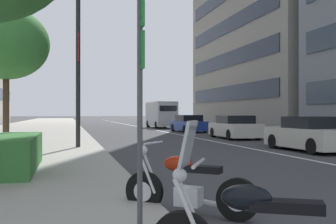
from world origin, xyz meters
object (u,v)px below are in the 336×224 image
motorcycle_under_tarp (187,188)px  street_lamp_with_banners (86,32)px  car_approaching_light (235,128)px  parking_sign_by_curb (140,82)px  car_following_behind (311,135)px  street_tree_near_plaza_corner (6,44)px  delivery_van_ahead (161,114)px  car_lead_in_lane (189,124)px

motorcycle_under_tarp → street_lamp_with_banners: 11.96m
car_approaching_light → parking_sign_by_curb: (-18.22, 8.94, 1.22)m
parking_sign_by_curb → car_following_behind: bearing=-40.9°
parking_sign_by_curb → street_tree_near_plaza_corner: (10.87, 2.88, 2.10)m
parking_sign_by_curb → street_tree_near_plaza_corner: street_tree_near_plaza_corner is taller
car_approaching_light → motorcycle_under_tarp: bearing=156.2°
motorcycle_under_tarp → car_following_behind: car_following_behind is taller
car_following_behind → delivery_van_ahead: bearing=-1.5°
street_lamp_with_banners → street_tree_near_plaza_corner: (-1.64, 2.83, -0.86)m
delivery_van_ahead → street_tree_near_plaza_corner: size_ratio=1.11×
car_lead_in_lane → street_tree_near_plaza_corner: bearing=141.9°
parking_sign_by_curb → street_tree_near_plaza_corner: 11.44m
car_lead_in_lane → motorcycle_under_tarp: bearing=160.7°
motorcycle_under_tarp → delivery_van_ahead: delivery_van_ahead is taller
parking_sign_by_curb → motorcycle_under_tarp: bearing=-33.8°
car_approaching_light → delivery_van_ahead: (18.37, 0.30, 0.77)m
car_approaching_light → car_lead_in_lane: size_ratio=0.93×
motorcycle_under_tarp → delivery_van_ahead: 35.99m
motorcycle_under_tarp → car_approaching_light: 18.58m
delivery_van_ahead → parking_sign_by_curb: bearing=165.1°
car_lead_in_lane → delivery_van_ahead: bearing=-1.9°
car_following_behind → street_lamp_with_banners: street_lamp_with_banners is taller
car_following_behind → street_tree_near_plaza_corner: size_ratio=0.83×
delivery_van_ahead → street_tree_near_plaza_corner: 28.29m
delivery_van_ahead → parking_sign_by_curb: parking_sign_by_curb is taller
car_approaching_light → street_tree_near_plaza_corner: (-7.35, 11.82, 3.32)m
motorcycle_under_tarp → car_lead_in_lane: bearing=-68.0°
motorcycle_under_tarp → car_approaching_light: car_approaching_light is taller
car_following_behind → delivery_van_ahead: delivery_van_ahead is taller
motorcycle_under_tarp → car_approaching_light: bearing=-76.5°
motorcycle_under_tarp → parking_sign_by_curb: size_ratio=0.62×
motorcycle_under_tarp → parking_sign_by_curb: bearing=95.2°
car_following_behind → street_tree_near_plaza_corner: street_tree_near_plaza_corner is taller
car_lead_in_lane → street_lamp_with_banners: (-14.58, 8.79, 4.19)m
car_following_behind → car_approaching_light: bearing=-3.1°
street_lamp_with_banners → motorcycle_under_tarp: bearing=-174.8°
street_lamp_with_banners → car_approaching_light: bearing=-57.6°
parking_sign_by_curb → street_lamp_with_banners: street_lamp_with_banners is taller
motorcycle_under_tarp → street_lamp_with_banners: (11.06, 1.01, 4.43)m
car_approaching_light → street_lamp_with_banners: 11.45m
street_lamp_with_banners → delivery_van_ahead: bearing=-19.8°
delivery_van_ahead → street_lamp_with_banners: (-24.08, 8.69, 3.42)m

